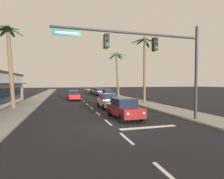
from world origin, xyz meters
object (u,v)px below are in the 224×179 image
Objects in this scene: sedan_parked_far_kerb at (108,94)px; palm_right_second at (145,57)px; sedan_oncoming_far at (74,95)px; sedan_parked_mid_kerb at (94,91)px; sedan_third_in_queue at (108,101)px; palm_left_second at (9,53)px; palm_right_third at (117,67)px; sedan_lead_at_stop_bar at (124,108)px; sedan_parked_nearest_kerb at (99,92)px; traffic_signal_mast at (158,53)px.

palm_right_second is at bearing -71.91° from sedan_parked_far_kerb.
sedan_parked_mid_kerb is at bearing 69.47° from sedan_oncoming_far.
palm_left_second reaches higher than sedan_third_in_queue.
sedan_third_in_queue and sedan_oncoming_far have the same top height.
sedan_oncoming_far is 0.99× the size of sedan_parked_mid_kerb.
palm_right_third is (6.00, 15.75, 5.53)m from sedan_third_in_queue.
palm_left_second is at bearing -142.19° from sedan_parked_far_kerb.
palm_right_second reaches higher than sedan_third_in_queue.
palm_left_second is at bearing -140.56° from palm_right_third.
sedan_oncoming_far is 0.46× the size of palm_right_second.
palm_right_second is at bearing -37.63° from sedan_oncoming_far.
sedan_third_in_queue is at bearing -104.13° from sedan_parked_far_kerb.
sedan_third_in_queue is 17.74m from palm_right_third.
sedan_third_in_queue is at bearing 88.42° from sedan_lead_at_stop_bar.
sedan_parked_nearest_kerb is 7.08m from sedan_parked_mid_kerb.
sedan_parked_nearest_kerb is at bearing 90.04° from sedan_parked_far_kerb.
palm_right_third reaches higher than sedan_parked_far_kerb.
traffic_signal_mast is at bearing -92.64° from sedan_parked_mid_kerb.
sedan_parked_far_kerb is (0.01, -8.24, 0.00)m from sedan_parked_nearest_kerb.
sedan_parked_far_kerb is 18.45m from palm_left_second.
sedan_lead_at_stop_bar is 14.37m from palm_left_second.
palm_right_second is (17.03, 1.36, 0.38)m from palm_left_second.
sedan_parked_far_kerb is (-0.01, -15.32, 0.00)m from sedan_parked_mid_kerb.
traffic_signal_mast is 1.15× the size of palm_left_second.
palm_right_second is at bearing 68.08° from traffic_signal_mast.
sedan_oncoming_far is 0.99× the size of sedan_parked_far_kerb.
palm_left_second reaches higher than traffic_signal_mast.
sedan_parked_mid_kerb is at bearing 83.44° from sedan_third_in_queue.
sedan_parked_nearest_kerb and sedan_parked_far_kerb have the same top height.
sedan_parked_far_kerb is 0.48× the size of palm_left_second.
sedan_oncoming_far is 11.90m from palm_right_third.
sedan_lead_at_stop_bar is 19.24m from sedan_parked_far_kerb.
sedan_third_in_queue is at bearing -110.86° from palm_right_third.
sedan_parked_far_kerb is 0.47× the size of palm_right_second.
palm_right_third is (16.72, 13.75, 0.12)m from palm_left_second.
palm_right_third is at bearing 74.24° from sedan_lead_at_stop_bar.
palm_left_second is (-10.54, 8.13, 5.40)m from sedan_lead_at_stop_bar.
palm_left_second is (-13.94, -10.82, 5.40)m from sedan_parked_far_kerb.
sedan_third_in_queue is at bearing -151.99° from palm_right_second.
traffic_signal_mast reaches higher than sedan_oncoming_far.
sedan_third_in_queue is 28.33m from sedan_parked_mid_kerb.
traffic_signal_mast is 20.30m from sedan_oncoming_far.
sedan_parked_mid_kerb is 0.47× the size of palm_right_second.
palm_left_second is at bearing 169.41° from sedan_third_in_queue.
sedan_lead_at_stop_bar is at bearing -91.58° from sedan_third_in_queue.
sedan_lead_at_stop_bar and sedan_parked_nearest_kerb have the same top height.
sedan_third_in_queue is at bearing -96.56° from sedan_parked_mid_kerb.
traffic_signal_mast is at bearing -79.70° from sedan_third_in_queue.
palm_right_second is at bearing -88.55° from palm_right_third.
sedan_lead_at_stop_bar and sedan_parked_mid_kerb have the same top height.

